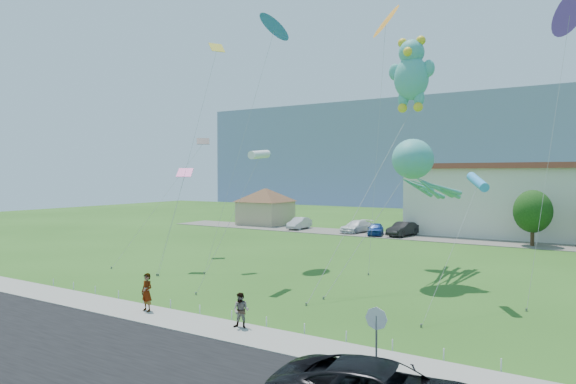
{
  "coord_description": "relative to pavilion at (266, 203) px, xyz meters",
  "views": [
    {
      "loc": [
        16.05,
        -20.38,
        6.99
      ],
      "look_at": [
        -1.64,
        8.0,
        5.82
      ],
      "focal_mm": 32.0,
      "sensor_mm": 36.0,
      "label": 1
    }
  ],
  "objects": [
    {
      "name": "ground",
      "position": [
        24.0,
        -38.0,
        -3.02
      ],
      "size": [
        160.0,
        160.0,
        0.0
      ],
      "primitive_type": "plane",
      "color": "#275016",
      "rests_on": "ground"
    },
    {
      "name": "road",
      "position": [
        24.0,
        -46.0,
        -2.99
      ],
      "size": [
        80.0,
        8.0,
        0.06
      ],
      "primitive_type": "cube",
      "color": "black",
      "rests_on": "ground"
    },
    {
      "name": "sidewalk",
      "position": [
        24.0,
        -40.75,
        -2.97
      ],
      "size": [
        80.0,
        2.5,
        0.1
      ],
      "primitive_type": "cube",
      "color": "gray",
      "rests_on": "ground"
    },
    {
      "name": "parking_strip",
      "position": [
        24.0,
        -3.0,
        -2.99
      ],
      "size": [
        70.0,
        6.0,
        0.06
      ],
      "primitive_type": "cube",
      "color": "#59544C",
      "rests_on": "ground"
    },
    {
      "name": "hill_ridge",
      "position": [
        24.0,
        82.0,
        9.48
      ],
      "size": [
        160.0,
        50.0,
        25.0
      ],
      "primitive_type": "cube",
      "color": "gray",
      "rests_on": "ground"
    },
    {
      "name": "pavilion",
      "position": [
        0.0,
        0.0,
        0.0
      ],
      "size": [
        9.2,
        9.2,
        5.0
      ],
      "color": "tan",
      "rests_on": "ground"
    },
    {
      "name": "stop_sign",
      "position": [
        33.5,
        -42.21,
        -1.15
      ],
      "size": [
        0.8,
        0.07,
        2.5
      ],
      "color": "slate",
      "rests_on": "ground"
    },
    {
      "name": "rope_fence",
      "position": [
        24.0,
        -39.3,
        -2.77
      ],
      "size": [
        26.05,
        0.05,
        0.5
      ],
      "color": "white",
      "rests_on": "ground"
    },
    {
      "name": "tree_near",
      "position": [
        34.0,
        -4.0,
        0.36
      ],
      "size": [
        3.6,
        3.6,
        5.47
      ],
      "color": "#3F2B19",
      "rests_on": "ground"
    },
    {
      "name": "pedestrian_left",
      "position": [
        20.5,
        -40.44,
        -1.97
      ],
      "size": [
        0.73,
        0.52,
        1.9
      ],
      "primitive_type": "imported",
      "rotation": [
        0.0,
        0.0,
        -0.09
      ],
      "color": "gray",
      "rests_on": "sidewalk"
    },
    {
      "name": "pedestrian_right",
      "position": [
        26.25,
        -40.21,
        -2.13
      ],
      "size": [
        0.88,
        0.76,
        1.58
      ],
      "primitive_type": "imported",
      "rotation": [
        0.0,
        0.0,
        0.23
      ],
      "color": "gray",
      "rests_on": "sidewalk"
    },
    {
      "name": "parked_car_silver",
      "position": [
        7.12,
        -2.84,
        -2.24
      ],
      "size": [
        1.79,
        4.46,
        1.44
      ],
      "primitive_type": "imported",
      "rotation": [
        0.0,
        0.0,
        0.06
      ],
      "color": "#A9A9B0",
      "rests_on": "parking_strip"
    },
    {
      "name": "parked_car_white",
      "position": [
        14.83,
        -2.59,
        -2.25
      ],
      "size": [
        2.88,
        5.18,
        1.42
      ],
      "primitive_type": "imported",
      "rotation": [
        0.0,
        0.0,
        -0.19
      ],
      "color": "white",
      "rests_on": "parking_strip"
    },
    {
      "name": "parked_car_blue",
      "position": [
        17.78,
        -3.79,
        -2.28
      ],
      "size": [
        2.72,
        4.31,
        1.37
      ],
      "primitive_type": "imported",
      "rotation": [
        0.0,
        0.0,
        0.3
      ],
      "color": "navy",
      "rests_on": "parking_strip"
    },
    {
      "name": "parked_car_black",
      "position": [
        20.7,
        -3.06,
        -2.18
      ],
      "size": [
        2.45,
        4.97,
        1.57
      ],
      "primitive_type": "imported",
      "rotation": [
        0.0,
        0.0,
        -0.17
      ],
      "color": "black",
      "rests_on": "parking_strip"
    },
    {
      "name": "octopus_kite",
      "position": [
        29.57,
        -25.25,
        4.12
      ],
      "size": [
        4.16,
        13.58,
        9.22
      ],
      "color": "teal",
      "rests_on": "ground"
    },
    {
      "name": "teddy_bear_kite",
      "position": [
        28.73,
        -24.53,
        10.79
      ],
      "size": [
        3.76,
        11.49,
        16.19
      ],
      "color": "teal",
      "rests_on": "ground"
    },
    {
      "name": "small_kite_pink",
      "position": [
        13.62,
        -30.61,
        3.45
      ],
      "size": [
        1.29,
        3.87,
        7.54
      ],
      "color": "#E83393",
      "rests_on": "ground"
    },
    {
      "name": "small_kite_cyan",
      "position": [
        34.13,
        -29.65,
        3.5
      ],
      "size": [
        1.46,
        7.14,
        7.01
      ],
      "color": "#3295E3",
      "rests_on": "ground"
    },
    {
      "name": "small_kite_blue",
      "position": [
        17.28,
        -24.13,
        15.21
      ],
      "size": [
        1.97,
        8.09,
        19.41
      ],
      "color": "blue",
      "rests_on": "ground"
    },
    {
      "name": "small_kite_orange",
      "position": [
        24.76,
        -19.14,
        15.72
      ],
      "size": [
        2.39,
        7.35,
        19.93
      ],
      "color": "orange",
      "rests_on": "ground"
    },
    {
      "name": "small_kite_purple",
      "position": [
        37.93,
        -23.18,
        13.28
      ],
      "size": [
        2.23,
        7.75,
        17.39
      ],
      "color": "#6E33CC",
      "rests_on": "ground"
    },
    {
      "name": "small_kite_white",
      "position": [
        21.55,
        -32.14,
        5.13
      ],
      "size": [
        1.9,
        5.31,
        8.65
      ],
      "color": "white",
      "rests_on": "ground"
    },
    {
      "name": "small_kite_yellow",
      "position": [
        14.11,
        -28.11,
        11.45
      ],
      "size": [
        1.29,
        6.92,
        17.24
      ],
      "color": "gold",
      "rests_on": "ground"
    },
    {
      "name": "small_kite_black",
      "position": [
        9.91,
        -25.32,
        5.67
      ],
      "size": [
        1.64,
        9.82,
        10.29
      ],
      "color": "black",
      "rests_on": "ground"
    }
  ]
}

